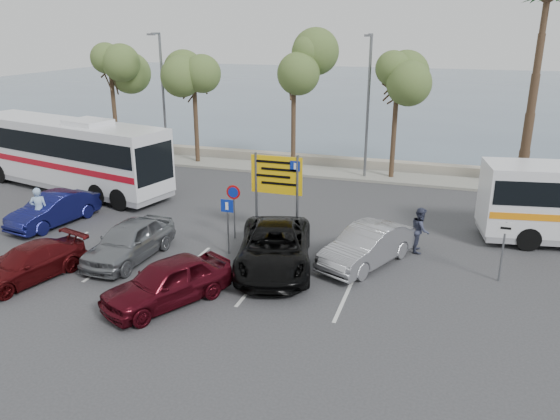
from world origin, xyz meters
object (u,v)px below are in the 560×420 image
(direction_sign, at_px, (277,181))
(coach_bus_left, at_px, (68,156))
(street_lamp_right, at_px, (368,100))
(pedestrian_near, at_px, (39,210))
(suv_black, at_px, (274,248))
(car_red, at_px, (167,282))
(pedestrian_far, at_px, (420,230))
(car_silver_b, at_px, (367,246))
(car_silver_a, at_px, (129,241))
(car_maroon, at_px, (28,264))
(street_lamp_left, at_px, (162,92))
(car_blue, at_px, (54,209))

(direction_sign, height_order, coach_bus_left, coach_bus_left)
(street_lamp_right, relative_size, pedestrian_near, 4.07)
(pedestrian_near, bearing_deg, suv_black, 147.82)
(car_red, xyz_separation_m, pedestrian_far, (7.38, 6.91, 0.16))
(street_lamp_right, bearing_deg, car_red, -101.55)
(car_silver_b, bearing_deg, pedestrian_far, 71.68)
(car_silver_a, relative_size, car_maroon, 1.05)
(street_lamp_left, distance_m, direction_sign, 15.24)
(suv_black, bearing_deg, car_red, -138.56)
(car_red, bearing_deg, coach_bus_left, 168.13)
(street_lamp_right, height_order, car_blue, street_lamp_right)
(coach_bus_left, relative_size, pedestrian_far, 7.23)
(coach_bus_left, distance_m, suv_black, 15.34)
(car_silver_b, distance_m, pedestrian_near, 14.14)
(car_red, bearing_deg, street_lamp_left, 148.31)
(street_lamp_left, relative_size, pedestrian_near, 4.07)
(coach_bus_left, distance_m, car_red, 15.30)
(car_silver_a, distance_m, pedestrian_far, 11.33)
(street_lamp_right, distance_m, coach_bus_left, 16.79)
(street_lamp_left, bearing_deg, pedestrian_far, -30.88)
(coach_bus_left, xyz_separation_m, car_blue, (3.00, -5.00, -1.14))
(street_lamp_left, bearing_deg, pedestrian_near, -85.56)
(direction_sign, height_order, pedestrian_far, direction_sign)
(direction_sign, bearing_deg, pedestrian_near, -165.60)
(street_lamp_left, xyz_separation_m, street_lamp_right, (13.00, 0.00, 0.00))
(car_maroon, distance_m, suv_black, 8.72)
(direction_sign, distance_m, car_maroon, 9.86)
(coach_bus_left, height_order, car_maroon, coach_bus_left)
(car_silver_a, bearing_deg, car_blue, 159.01)
(street_lamp_right, distance_m, direction_sign, 10.73)
(car_silver_a, relative_size, suv_black, 0.78)
(street_lamp_left, relative_size, car_maroon, 1.89)
(street_lamp_right, relative_size, direction_sign, 2.23)
(street_lamp_left, distance_m, pedestrian_near, 13.42)
(suv_black, bearing_deg, pedestrian_far, 18.02)
(car_blue, distance_m, car_red, 9.88)
(suv_black, xyz_separation_m, car_silver_b, (3.19, 1.35, -0.05))
(car_blue, distance_m, car_maroon, 5.83)
(pedestrian_far, bearing_deg, car_silver_a, 107.67)
(pedestrian_near, xyz_separation_m, pedestrian_far, (15.90, 2.78, -0.08))
(street_lamp_right, relative_size, suv_black, 1.41)
(coach_bus_left, xyz_separation_m, car_red, (11.52, -10.00, -1.10))
(pedestrian_far, bearing_deg, street_lamp_right, 16.82)
(car_blue, bearing_deg, pedestrian_far, 16.47)
(coach_bus_left, distance_m, car_blue, 5.94)
(suv_black, bearing_deg, street_lamp_left, 116.50)
(suv_black, bearing_deg, car_silver_a, 174.76)
(pedestrian_near, bearing_deg, car_silver_a, 135.27)
(pedestrian_near, bearing_deg, car_blue, -119.66)
(coach_bus_left, relative_size, car_silver_b, 2.92)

